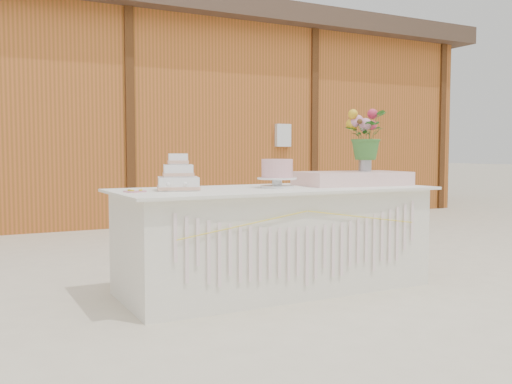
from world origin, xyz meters
TOP-DOWN VIEW (x-y plane):
  - ground at (0.00, 0.00)m, footprint 80.00×80.00m
  - barn at (-0.01, 5.99)m, footprint 12.60×4.60m
  - cake_table at (0.00, -0.00)m, footprint 2.40×1.00m
  - wedding_cake at (-0.74, 0.07)m, footprint 0.36×0.36m
  - pink_cake_stand at (0.02, 0.00)m, footprint 0.30×0.30m
  - satin_runner at (0.73, 0.01)m, footprint 0.91×0.58m
  - flower_vase at (0.89, 0.05)m, footprint 0.11×0.11m
  - bouquet at (0.89, 0.05)m, footprint 0.48×0.47m
  - loose_flowers at (-1.06, 0.04)m, footprint 0.26×0.42m

SIDE VIEW (x-z plane):
  - ground at x=0.00m, z-range 0.00..0.00m
  - cake_table at x=0.00m, z-range 0.00..0.77m
  - loose_flowers at x=-1.06m, z-range 0.77..0.79m
  - satin_runner at x=0.73m, z-range 0.77..0.88m
  - wedding_cake at x=-0.74m, z-range 0.73..0.99m
  - pink_cake_stand at x=0.02m, z-range 0.78..1.00m
  - flower_vase at x=0.89m, z-range 0.88..1.02m
  - bouquet at x=0.89m, z-range 1.02..1.43m
  - barn at x=-0.01m, z-range 0.03..3.33m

